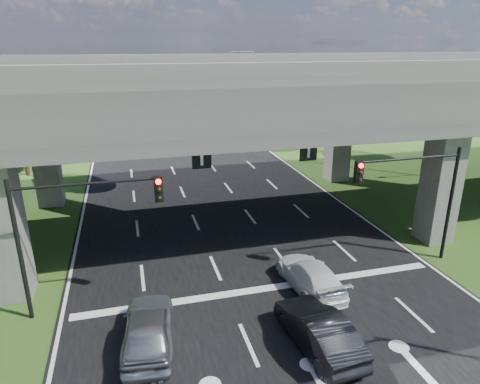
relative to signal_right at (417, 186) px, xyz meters
name	(u,v)px	position (x,y,z in m)	size (l,w,h in m)	color
ground	(293,337)	(-7.82, -3.94, -4.19)	(160.00, 160.00, 0.00)	#2C4C18
road	(231,232)	(-7.82, 6.06, -4.17)	(18.00, 120.00, 0.03)	black
overpass	(221,94)	(-7.82, 8.06, 3.73)	(80.00, 15.00, 10.00)	#393633
signal_right	(417,186)	(0.00, 0.00, 0.00)	(5.76, 0.54, 6.00)	black
signal_left	(75,219)	(-15.65, 0.00, 0.00)	(5.76, 0.54, 6.00)	black
streetlight_far	(301,100)	(2.27, 20.06, 1.66)	(3.38, 0.25, 10.00)	gray
streetlight_beyond	(251,84)	(2.27, 36.06, 1.66)	(3.38, 0.25, 10.00)	gray
tree_left_near	(19,119)	(-21.78, 22.06, 0.63)	(4.50, 4.50, 7.80)	black
tree_left_mid	(4,114)	(-24.78, 30.06, -0.01)	(3.91, 3.90, 6.76)	black
tree_left_far	(57,93)	(-20.78, 38.06, 0.95)	(4.80, 4.80, 8.32)	black
tree_right_near	(311,107)	(5.22, 24.06, 0.31)	(4.20, 4.20, 7.28)	black
tree_right_mid	(307,100)	(8.22, 32.06, -0.01)	(3.91, 3.90, 6.76)	black
tree_right_far	(256,89)	(4.22, 40.06, 0.63)	(4.50, 4.50, 7.80)	black
car_silver	(148,328)	(-13.22, -3.02, -3.37)	(1.85, 4.59, 1.57)	#9B9DA3
car_dark	(318,330)	(-7.19, -4.76, -3.41)	(1.57, 4.51, 1.49)	black
car_white	(310,275)	(-5.81, -0.94, -3.49)	(1.88, 4.62, 1.34)	silver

